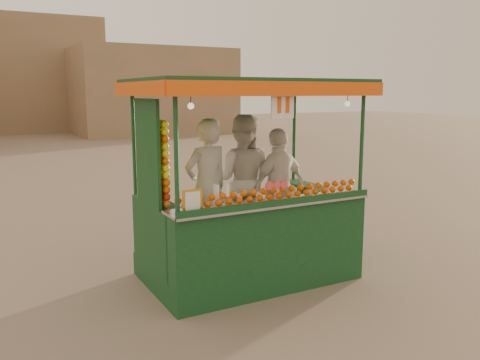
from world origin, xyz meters
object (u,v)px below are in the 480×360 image
vendor_middle (242,180)px  vendor_right (279,187)px  juice_cart (246,218)px  vendor_left (207,188)px

vendor_middle → vendor_right: 0.53m
juice_cart → vendor_middle: size_ratio=1.56×
vendor_right → juice_cart: bearing=12.4°
vendor_left → vendor_right: 1.11m
vendor_middle → vendor_right: bearing=-175.3°
vendor_right → vendor_left: bearing=-15.3°
juice_cart → vendor_left: size_ratio=1.58×
vendor_middle → vendor_left: bearing=55.5°
vendor_left → vendor_middle: vendor_middle is taller
juice_cart → vendor_left: bearing=134.9°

